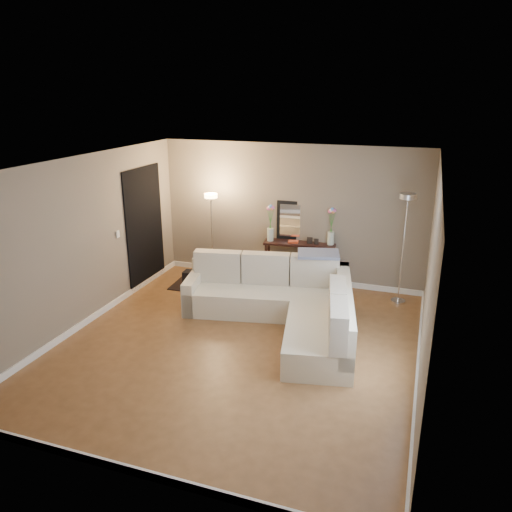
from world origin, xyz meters
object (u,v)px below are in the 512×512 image
(sectional_sofa, at_px, (286,303))
(floor_lamp_lit, at_px, (212,220))
(floor_lamp_unlit, at_px, (405,227))
(console_table, at_px, (295,260))

(sectional_sofa, bearing_deg, floor_lamp_lit, 143.62)
(floor_lamp_lit, bearing_deg, floor_lamp_unlit, 1.05)
(sectional_sofa, distance_m, floor_lamp_lit, 2.45)
(sectional_sofa, xyz_separation_m, floor_lamp_unlit, (1.62, 1.43, 1.00))
(console_table, xyz_separation_m, floor_lamp_unlit, (1.93, -0.26, 0.89))
(sectional_sofa, xyz_separation_m, console_table, (-0.31, 1.69, 0.11))
(sectional_sofa, height_order, console_table, sectional_sofa)
(floor_lamp_lit, relative_size, floor_lamp_unlit, 0.89)
(floor_lamp_lit, bearing_deg, console_table, 12.01)
(sectional_sofa, distance_m, console_table, 1.72)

